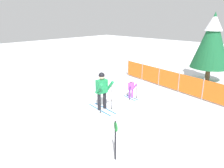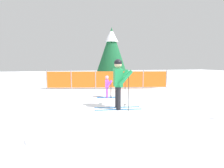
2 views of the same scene
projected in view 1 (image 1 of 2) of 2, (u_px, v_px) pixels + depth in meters
ground_plane at (107, 108)px, 10.20m from camera, size 60.00×60.00×0.00m
skier_adult at (102, 88)px, 9.81m from camera, size 1.70×0.80×1.76m
skier_child at (131, 87)px, 11.33m from camera, size 1.00×0.51×1.04m
safety_fence at (169, 79)px, 12.79m from camera, size 7.40×1.53×1.19m
conifer_far at (212, 40)px, 13.67m from camera, size 2.38×2.38×4.42m
trail_marker at (115, 136)px, 6.34m from camera, size 0.26×0.15×1.27m
snow_mound at (37, 109)px, 10.20m from camera, size 0.74×0.63×0.30m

